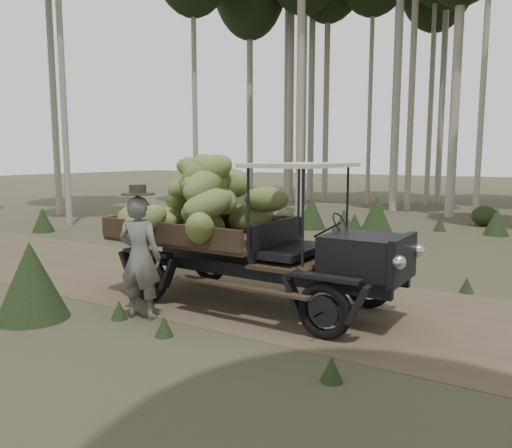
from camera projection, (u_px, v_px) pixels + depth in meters
The scene contains 5 objects.
ground at pixel (343, 309), 8.38m from camera, with size 120.00×120.00×0.00m, color #473D2B.
dirt_track at pixel (343, 309), 8.38m from camera, with size 70.00×4.00×0.01m, color brown.
banana_truck at pixel (223, 212), 8.79m from camera, with size 5.40×2.80×2.70m.
farmer at pixel (140, 256), 7.82m from camera, with size 0.80×0.63×2.12m.
undergrowth at pixel (355, 267), 9.02m from camera, with size 22.81×23.99×1.39m.
Camera 1 is at (3.01, -7.67, 2.56)m, focal length 35.00 mm.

